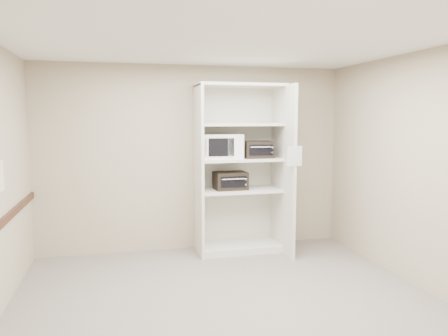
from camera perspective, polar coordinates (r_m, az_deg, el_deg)
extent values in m
cube|color=slate|center=(4.86, 0.32, -17.00)|extent=(4.50, 4.00, 0.01)
cube|color=white|center=(4.52, 0.34, 16.21)|extent=(4.50, 4.00, 0.01)
cube|color=tan|center=(6.44, -3.99, 1.27)|extent=(4.50, 0.02, 2.70)
cube|color=tan|center=(2.63, 11.04, -6.61)|extent=(4.50, 0.02, 2.70)
cube|color=tan|center=(5.49, 23.77, -0.20)|extent=(0.02, 4.00, 2.70)
cube|color=beige|center=(6.15, -3.29, -0.39)|extent=(0.04, 0.60, 2.40)
cube|color=beige|center=(6.33, 7.70, -0.23)|extent=(0.04, 0.90, 2.40)
cube|color=beige|center=(6.57, 1.38, 0.07)|extent=(1.24, 0.02, 2.40)
cube|color=beige|center=(6.54, 2.01, -10.27)|extent=(1.16, 0.56, 0.10)
cube|color=beige|center=(6.34, 2.04, -2.90)|extent=(1.16, 0.56, 0.04)
cube|color=beige|center=(6.29, 2.06, 1.15)|extent=(1.16, 0.56, 0.04)
cube|color=beige|center=(6.26, 2.07, 5.71)|extent=(1.16, 0.56, 0.04)
cube|color=beige|center=(6.27, 2.10, 10.74)|extent=(1.24, 0.60, 0.04)
cube|color=white|center=(6.22, -0.40, 2.87)|extent=(0.60, 0.47, 0.34)
cube|color=black|center=(6.30, 4.47, 2.43)|extent=(0.43, 0.32, 0.24)
cube|color=black|center=(6.28, 0.83, -1.66)|extent=(0.46, 0.36, 0.25)
cube|color=white|center=(5.88, 9.22, 1.54)|extent=(0.20, 0.01, 0.26)
cube|color=white|center=(4.93, -27.18, -0.95)|extent=(0.01, 0.22, 0.31)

